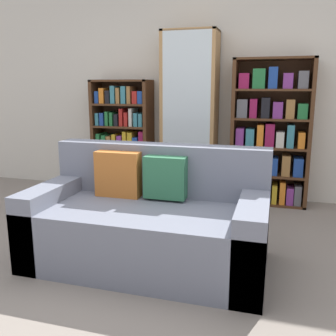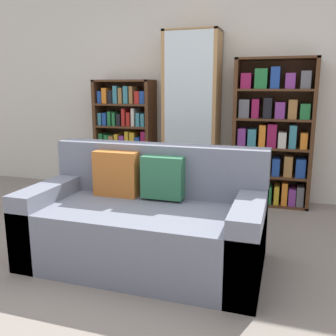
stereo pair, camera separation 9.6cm
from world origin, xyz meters
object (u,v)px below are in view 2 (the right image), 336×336
object	(u,v)px
display_cabinet	(192,117)
bookshelf_right	(272,137)
bookshelf_left	(126,139)
wine_bottle	(208,215)
couch	(146,223)

from	to	relation	value
display_cabinet	bookshelf_right	world-z (taller)	display_cabinet
bookshelf_left	display_cabinet	world-z (taller)	display_cabinet
bookshelf_left	display_cabinet	xyz separation A→B (m)	(0.86, -0.02, 0.29)
bookshelf_right	display_cabinet	bearing A→B (deg)	-178.96
bookshelf_right	wine_bottle	distance (m)	1.28
bookshelf_left	bookshelf_right	world-z (taller)	bookshelf_right
couch	bookshelf_left	xyz separation A→B (m)	(-0.95, 1.77, 0.37)
couch	display_cabinet	xyz separation A→B (m)	(-0.10, 1.76, 0.66)
couch	bookshelf_left	world-z (taller)	bookshelf_left
display_cabinet	couch	bearing A→B (deg)	-86.86
bookshelf_left	wine_bottle	distance (m)	1.70
couch	wine_bottle	xyz separation A→B (m)	(0.32, 0.78, -0.17)
display_cabinet	bookshelf_right	bearing A→B (deg)	1.04
display_cabinet	wine_bottle	xyz separation A→B (m)	(0.41, -0.98, -0.83)
couch	display_cabinet	distance (m)	1.88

